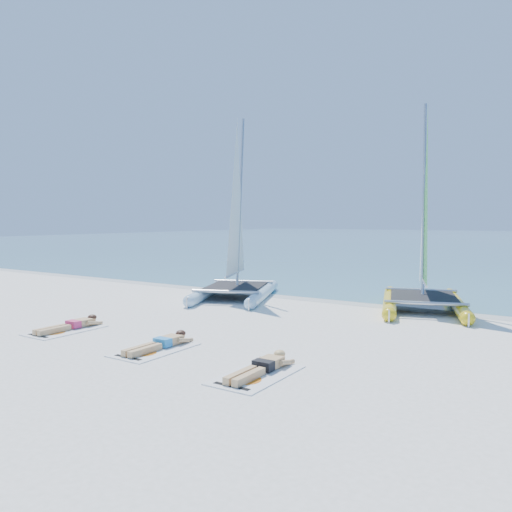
# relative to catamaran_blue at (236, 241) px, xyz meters

# --- Properties ---
(ground) EXTENTS (140.00, 140.00, 0.00)m
(ground) POSITION_rel_catamaran_blue_xyz_m (2.44, -4.15, -1.99)
(ground) COLOR white
(ground) RESTS_ON ground
(sea) EXTENTS (140.00, 115.00, 0.01)m
(sea) POSITION_rel_catamaran_blue_xyz_m (2.44, 58.85, -1.98)
(sea) COLOR #6DA4B6
(sea) RESTS_ON ground
(wet_sand_strip) EXTENTS (140.00, 1.40, 0.01)m
(wet_sand_strip) POSITION_rel_catamaran_blue_xyz_m (2.44, 1.35, -1.98)
(wet_sand_strip) COLOR silver
(wet_sand_strip) RESTS_ON ground
(catamaran_blue) EXTENTS (3.98, 5.40, 6.66)m
(catamaran_blue) POSITION_rel_catamaran_blue_xyz_m (0.00, 0.00, 0.00)
(catamaran_blue) COLOR #B2D8EB
(catamaran_blue) RESTS_ON ground
(catamaran_yellow) EXTENTS (3.71, 5.38, 6.69)m
(catamaran_yellow) POSITION_rel_catamaran_blue_xyz_m (6.00, 1.67, 0.12)
(catamaran_yellow) COLOR yellow
(catamaran_yellow) RESTS_ON ground
(towel_a) EXTENTS (1.00, 1.85, 0.02)m
(towel_a) POSITION_rel_catamaran_blue_xyz_m (-0.50, -6.60, -1.98)
(towel_a) COLOR white
(towel_a) RESTS_ON ground
(sunbather_a) EXTENTS (0.37, 1.73, 0.26)m
(sunbather_a) POSITION_rel_catamaran_blue_xyz_m (-0.50, -6.41, -1.87)
(sunbather_a) COLOR tan
(sunbather_a) RESTS_ON towel_a
(towel_b) EXTENTS (1.00, 1.85, 0.02)m
(towel_b) POSITION_rel_catamaran_blue_xyz_m (2.67, -6.74, -1.98)
(towel_b) COLOR white
(towel_b) RESTS_ON ground
(sunbather_b) EXTENTS (0.37, 1.73, 0.26)m
(sunbather_b) POSITION_rel_catamaran_blue_xyz_m (2.67, -6.55, -1.87)
(sunbather_b) COLOR tan
(sunbather_b) RESTS_ON towel_b
(towel_c) EXTENTS (1.00, 1.85, 0.02)m
(towel_c) POSITION_rel_catamaran_blue_xyz_m (5.39, -7.01, -1.98)
(towel_c) COLOR white
(towel_c) RESTS_ON ground
(sunbather_c) EXTENTS (0.37, 1.73, 0.26)m
(sunbather_c) POSITION_rel_catamaran_blue_xyz_m (5.39, -6.81, -1.87)
(sunbather_c) COLOR tan
(sunbather_c) RESTS_ON towel_c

